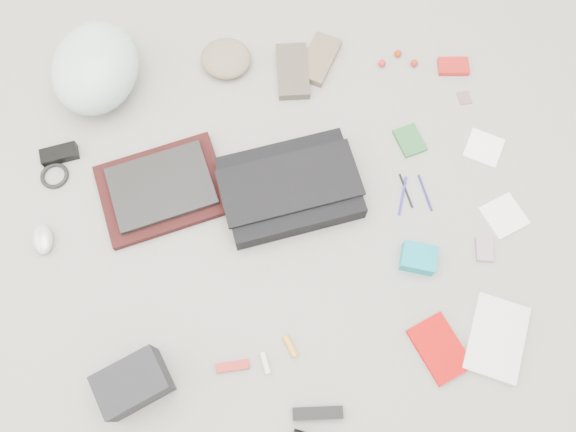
{
  "coord_description": "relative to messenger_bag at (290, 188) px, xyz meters",
  "views": [
    {
      "loc": [
        -0.05,
        -0.59,
        1.67
      ],
      "look_at": [
        0.0,
        0.0,
        0.05
      ],
      "focal_mm": 35.0,
      "sensor_mm": 36.0,
      "label": 1
    }
  ],
  "objects": [
    {
      "name": "ground_plane",
      "position": [
        -0.01,
        -0.1,
        -0.03
      ],
      "size": [
        4.0,
        4.0,
        0.0
      ],
      "primitive_type": "plane",
      "color": "gray"
    },
    {
      "name": "messenger_bag",
      "position": [
        0.0,
        0.0,
        0.0
      ],
      "size": [
        0.46,
        0.36,
        0.07
      ],
      "primitive_type": "cube",
      "rotation": [
        0.0,
        0.0,
        0.18
      ],
      "color": "black",
      "rests_on": "ground_plane"
    },
    {
      "name": "bag_flap",
      "position": [
        0.0,
        0.0,
        0.04
      ],
      "size": [
        0.46,
        0.27,
        0.01
      ],
      "primitive_type": "cube",
      "rotation": [
        0.0,
        0.0,
        0.18
      ],
      "color": "black",
      "rests_on": "messenger_bag"
    },
    {
      "name": "laptop_sleeve",
      "position": [
        -0.4,
        0.04,
        -0.02
      ],
      "size": [
        0.45,
        0.38,
        0.03
      ],
      "primitive_type": "cube",
      "rotation": [
        0.0,
        0.0,
        0.25
      ],
      "color": "black",
      "rests_on": "ground_plane"
    },
    {
      "name": "laptop",
      "position": [
        -0.4,
        0.04,
        0.0
      ],
      "size": [
        0.36,
        0.3,
        0.02
      ],
      "primitive_type": "cube",
      "rotation": [
        0.0,
        0.0,
        0.25
      ],
      "color": "black",
      "rests_on": "laptop_sleeve"
    },
    {
      "name": "bike_helmet",
      "position": [
        -0.6,
        0.46,
        0.07
      ],
      "size": [
        0.36,
        0.41,
        0.21
      ],
      "primitive_type": "ellipsoid",
      "rotation": [
        0.0,
        0.0,
        -0.25
      ],
      "color": "silver",
      "rests_on": "ground_plane"
    },
    {
      "name": "beanie",
      "position": [
        -0.18,
        0.51,
        -0.0
      ],
      "size": [
        0.23,
        0.22,
        0.06
      ],
      "primitive_type": "ellipsoid",
      "rotation": [
        0.0,
        0.0,
        -0.4
      ],
      "color": "#816E57",
      "rests_on": "ground_plane"
    },
    {
      "name": "mitten_left",
      "position": [
        0.05,
        0.45,
        -0.02
      ],
      "size": [
        0.11,
        0.22,
        0.03
      ],
      "primitive_type": "cube",
      "rotation": [
        0.0,
        0.0,
        -0.03
      ],
      "color": "brown",
      "rests_on": "ground_plane"
    },
    {
      "name": "mitten_right",
      "position": [
        0.15,
        0.49,
        -0.02
      ],
      "size": [
        0.18,
        0.22,
        0.03
      ],
      "primitive_type": "cube",
      "rotation": [
        0.0,
        0.0,
        -0.5
      ],
      "color": "brown",
      "rests_on": "ground_plane"
    },
    {
      "name": "power_brick",
      "position": [
        -0.74,
        0.19,
        -0.02
      ],
      "size": [
        0.13,
        0.08,
        0.03
      ],
      "primitive_type": "cube",
      "rotation": [
        0.0,
        0.0,
        0.19
      ],
      "color": "black",
      "rests_on": "ground_plane"
    },
    {
      "name": "cable_coil",
      "position": [
        -0.76,
        0.12,
        -0.03
      ],
      "size": [
        0.1,
        0.1,
        0.01
      ],
      "primitive_type": "torus",
      "rotation": [
        0.0,
        0.0,
        0.06
      ],
      "color": "black",
      "rests_on": "ground_plane"
    },
    {
      "name": "mouse",
      "position": [
        -0.78,
        -0.1,
        -0.02
      ],
      "size": [
        0.08,
        0.11,
        0.04
      ],
      "primitive_type": "ellipsoid",
      "rotation": [
        0.0,
        0.0,
        0.16
      ],
      "color": "#BEBEBE",
      "rests_on": "ground_plane"
    },
    {
      "name": "camera_bag",
      "position": [
        -0.48,
        -0.56,
        0.02
      ],
      "size": [
        0.22,
        0.19,
        0.12
      ],
      "primitive_type": "cube",
      "rotation": [
        0.0,
        0.0,
        0.41
      ],
      "color": "black",
      "rests_on": "ground_plane"
    },
    {
      "name": "multitool",
      "position": [
        -0.21,
        -0.53,
        -0.03
      ],
      "size": [
        0.1,
        0.03,
        0.02
      ],
      "primitive_type": "cube",
      "rotation": [
        0.0,
        0.0,
        0.05
      ],
      "color": "#A41F19",
      "rests_on": "ground_plane"
    },
    {
      "name": "toiletry_tube_white",
      "position": [
        -0.12,
        -0.53,
        -0.03
      ],
      "size": [
        0.03,
        0.07,
        0.02
      ],
      "primitive_type": "cylinder",
      "rotation": [
        1.57,
        0.0,
        0.21
      ],
      "color": "silver",
      "rests_on": "ground_plane"
    },
    {
      "name": "toiletry_tube_orange",
      "position": [
        -0.04,
        -0.49,
        -0.03
      ],
      "size": [
        0.04,
        0.07,
        0.02
      ],
      "primitive_type": "cylinder",
      "rotation": [
        1.57,
        0.0,
        0.39
      ],
      "color": "orange",
      "rests_on": "ground_plane"
    },
    {
      "name": "u_lock",
      "position": [
        0.02,
        -0.68,
        -0.02
      ],
      "size": [
        0.14,
        0.04,
        0.03
      ],
      "primitive_type": "cube",
      "rotation": [
        0.0,
        0.0,
        -0.05
      ],
      "color": "black",
      "rests_on": "ground_plane"
    },
    {
      "name": "book_red",
      "position": [
        0.39,
        -0.53,
        -0.03
      ],
      "size": [
        0.18,
        0.21,
        0.02
      ],
      "primitive_type": "cube",
      "rotation": [
        0.0,
        0.0,
        0.4
      ],
      "color": "#C30906",
      "rests_on": "ground_plane"
    },
    {
      "name": "book_white",
      "position": [
        0.56,
        -0.52,
        -0.02
      ],
      "size": [
        0.24,
        0.27,
        0.02
      ],
      "primitive_type": "cube",
      "rotation": [
        0.0,
        0.0,
        -0.42
      ],
      "color": "silver",
      "rests_on": "ground_plane"
    },
    {
      "name": "notepad",
      "position": [
        0.41,
        0.15,
        -0.03
      ],
      "size": [
        0.11,
        0.12,
        0.01
      ],
      "primitive_type": "cube",
      "rotation": [
        0.0,
        0.0,
        0.29
      ],
      "color": "#265E2D",
      "rests_on": "ground_plane"
    },
    {
      "name": "pen_blue",
      "position": [
        0.36,
        -0.05,
        -0.03
      ],
      "size": [
        0.05,
        0.13,
        0.01
      ],
      "primitive_type": "cylinder",
      "rotation": [
        1.57,
        0.0,
        -0.32
      ],
      "color": "#2628A1",
      "rests_on": "ground_plane"
    },
    {
      "name": "pen_black",
      "position": [
        0.37,
        -0.03,
        -0.03
      ],
      "size": [
        0.03,
        0.12,
        0.01
      ],
      "primitive_type": "cylinder",
      "rotation": [
        1.57,
        0.0,
        0.18
      ],
      "color": "black",
      "rests_on": "ground_plane"
    },
    {
      "name": "pen_navy",
      "position": [
        0.43,
        -0.04,
        -0.03
      ],
      "size": [
        0.03,
        0.13,
        0.01
      ],
      "primitive_type": "cylinder",
      "rotation": [
        1.57,
        0.0,
        0.16
      ],
      "color": "navy",
      "rests_on": "ground_plane"
    },
    {
      "name": "accordion_wallet",
      "position": [
        0.37,
        -0.26,
        -0.01
      ],
      "size": [
        0.12,
        0.11,
        0.05
      ],
      "primitive_type": "cube",
      "rotation": [
        0.0,
        0.0,
        -0.3
      ],
      "color": "#058BA6",
      "rests_on": "ground_plane"
    },
    {
      "name": "card_deck",
      "position": [
        0.58,
        -0.25,
        -0.03
      ],
      "size": [
        0.06,
        0.08,
        0.01
      ],
      "primitive_type": "cube",
      "rotation": [
        0.0,
        0.0,
        -0.15
      ],
      "color": "#A38396",
      "rests_on": "ground_plane"
    },
    {
      "name": "napkin_top",
      "position": [
        0.66,
        0.1,
        -0.03
      ],
      "size": [
        0.15,
        0.15,
        0.01
      ],
      "primitive_type": "cube",
      "rotation": [
        0.0,
        0.0,
        1.06
      ],
      "color": "white",
      "rests_on": "ground_plane"
    },
    {
      "name": "napkin_bottom",
      "position": [
        0.67,
        -0.14,
        -0.03
      ],
      "size": [
        0.16,
        0.16,
        0.01
      ],
      "primitive_type": "cube",
      "rotation": [
        0.0,
        0.0,
        0.39
      ],
      "color": "white",
      "rests_on": "ground_plane"
    },
    {
      "name": "lollipop_a",
      "position": [
        0.37,
        0.45,
        -0.02
      ],
      "size": [
        0.03,
        0.03,
        0.03
      ],
      "primitive_type": "sphere",
      "rotation": [
        0.0,
        0.0,
        -0.25
      ],
      "color": "red",
      "rests_on": "ground_plane"
    },
    {
      "name": "lollipop_b",
      "position": [
        0.43,
        0.49,
        -0.02
      ],
      "size": [
        0.03,
        0.03,
        0.03
      ],
      "primitive_type": "sphere",
      "rotation": [
        0.0,
        0.0,
        0.43
      ],
      "color": "#B02607",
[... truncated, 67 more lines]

